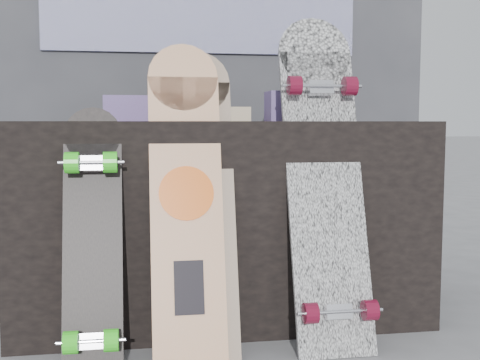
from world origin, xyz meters
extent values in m
cube|color=black|center=(0.00, 0.50, 0.40)|extent=(1.60, 0.60, 0.80)
cube|color=#37373C|center=(0.00, 1.35, 1.10)|extent=(2.40, 0.20, 2.20)
cube|color=#0F0F59|center=(0.00, 1.24, 1.30)|extent=(1.60, 0.02, 0.30)
cube|color=#654083|center=(-0.37, 0.53, 0.85)|extent=(0.18, 0.12, 0.10)
cube|color=#654083|center=(0.26, 0.49, 0.86)|extent=(0.14, 0.14, 0.12)
cube|color=#D1B78C|center=(0.02, 0.62, 0.83)|extent=(0.22, 0.10, 0.06)
cube|color=#D9B392|center=(-0.17, 0.14, 0.48)|extent=(0.25, 0.28, 0.96)
cylinder|color=#D9B392|center=(-0.17, 0.27, 0.95)|extent=(0.25, 0.08, 0.24)
cylinder|color=#FF6010|center=(-0.17, 0.15, 0.56)|extent=(0.19, 0.05, 0.18)
cube|color=black|center=(-0.17, 0.07, 0.25)|extent=(0.10, 0.05, 0.17)
cube|color=beige|center=(-0.12, 0.16, 0.47)|extent=(0.23, 0.28, 0.94)
cylinder|color=beige|center=(-0.12, 0.30, 0.94)|extent=(0.23, 0.08, 0.23)
cube|color=white|center=(0.33, 0.17, 0.53)|extent=(0.28, 0.35, 1.06)
cylinder|color=white|center=(0.33, 0.34, 1.06)|extent=(0.28, 0.10, 0.27)
cube|color=silver|center=(0.33, 0.01, 0.16)|extent=(0.09, 0.04, 0.06)
cylinder|color=#5D0D22|center=(0.23, -0.01, 0.17)|extent=(0.04, 0.07, 0.07)
cylinder|color=#5D0D22|center=(0.43, -0.01, 0.17)|extent=(0.05, 0.07, 0.07)
cube|color=silver|center=(0.33, 0.25, 0.92)|extent=(0.09, 0.04, 0.06)
cylinder|color=#5D0D22|center=(0.23, 0.23, 0.93)|extent=(0.04, 0.07, 0.07)
cylinder|color=#5D0D22|center=(0.43, 0.23, 0.93)|extent=(0.05, 0.07, 0.07)
cube|color=black|center=(-0.48, 0.10, 0.38)|extent=(0.19, 0.24, 0.76)
cylinder|color=black|center=(-0.48, 0.22, 0.75)|extent=(0.19, 0.07, 0.19)
cube|color=silver|center=(-0.48, -0.02, 0.12)|extent=(0.09, 0.04, 0.06)
cylinder|color=#35ED21|center=(-0.54, -0.04, 0.12)|extent=(0.04, 0.07, 0.07)
cylinder|color=#35ED21|center=(-0.42, -0.04, 0.12)|extent=(0.05, 0.07, 0.07)
cube|color=silver|center=(-0.48, 0.14, 0.66)|extent=(0.09, 0.04, 0.06)
cylinder|color=#35ED21|center=(-0.54, 0.13, 0.67)|extent=(0.04, 0.07, 0.07)
cylinder|color=#35ED21|center=(-0.42, 0.13, 0.67)|extent=(0.05, 0.07, 0.07)
camera|label=1|loc=(-0.32, -1.88, 0.80)|focal=45.00mm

